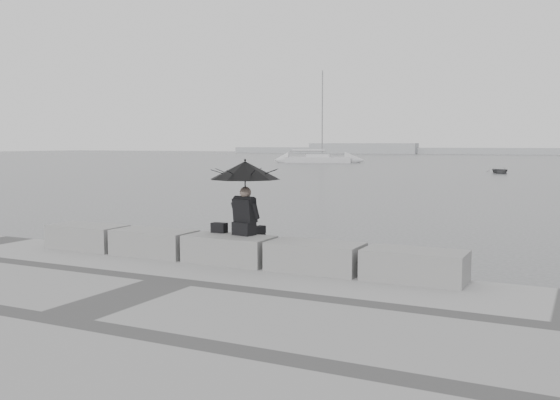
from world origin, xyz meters
The scene contains 11 objects.
ground centered at (0.00, 0.00, 0.00)m, with size 360.00×360.00×0.00m, color #3F4244.
stone_block_far_left centered at (-3.40, -0.45, 0.75)m, with size 1.60×0.80×0.50m, color gray.
stone_block_left centered at (-1.70, -0.45, 0.75)m, with size 1.60×0.80×0.50m, color gray.
stone_block_centre centered at (0.00, -0.45, 0.75)m, with size 1.60×0.80×0.50m, color gray.
stone_block_right centered at (1.70, -0.45, 0.75)m, with size 1.60×0.80×0.50m, color gray.
stone_block_far_right centered at (3.40, -0.45, 0.75)m, with size 1.60×0.80×0.50m, color gray.
seated_person centered at (0.19, -0.20, 2.03)m, with size 1.30×1.30×1.39m.
bag centered at (-0.38, -0.17, 1.09)m, with size 0.29×0.16×0.18m, color black.
distant_landmass centered at (-8.14, 154.51, 0.90)m, with size 180.00×8.00×2.80m.
sailboat_left centered at (-28.59, 70.92, 0.51)m, with size 9.47×5.31×12.90m.
dinghy centered at (-1.51, 49.33, 0.24)m, with size 2.86×1.21×0.48m, color gray.
Camera 1 is at (5.82, -10.05, 2.67)m, focal length 40.00 mm.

